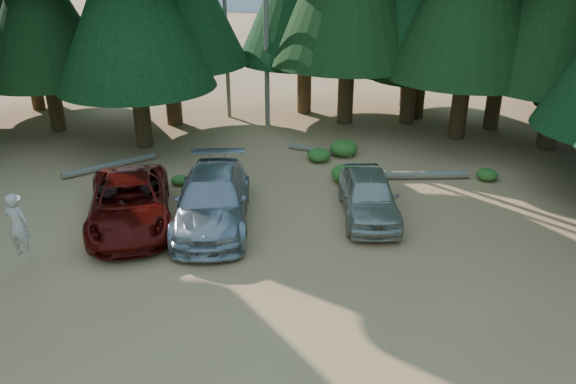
% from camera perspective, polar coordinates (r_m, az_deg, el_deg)
% --- Properties ---
extents(ground, '(160.00, 160.00, 0.00)m').
position_cam_1_polar(ground, '(15.22, -4.88, -9.72)').
color(ground, '#A26B45').
rests_on(ground, ground).
extents(forest_belt_north, '(36.00, 7.00, 22.00)m').
position_cam_1_polar(forest_belt_north, '(28.90, -3.68, 7.11)').
color(forest_belt_north, black).
rests_on(forest_belt_north, ground).
extents(snag_back, '(0.20, 0.20, 10.00)m').
position_cam_1_polar(snag_back, '(28.90, -6.40, 17.16)').
color(snag_back, '#71665A').
rests_on(snag_back, ground).
extents(red_pickup, '(3.52, 5.86, 1.52)m').
position_cam_1_polar(red_pickup, '(18.74, -15.78, -1.07)').
color(red_pickup, '#5A0B07').
rests_on(red_pickup, ground).
extents(silver_minivan_center, '(2.30, 5.66, 1.64)m').
position_cam_1_polar(silver_minivan_center, '(18.28, -7.66, -0.78)').
color(silver_minivan_center, '#9EA0A5').
rests_on(silver_minivan_center, ground).
extents(silver_minivan_right, '(1.93, 4.47, 1.50)m').
position_cam_1_polar(silver_minivan_right, '(18.78, 8.21, -0.33)').
color(silver_minivan_right, '#AEAB9A').
rests_on(silver_minivan_right, ground).
extents(frisbee_player, '(0.75, 0.58, 1.84)m').
position_cam_1_polar(frisbee_player, '(16.56, -25.77, -3.04)').
color(frisbee_player, beige).
rests_on(frisbee_player, ground).
extents(log_left, '(3.34, 2.44, 0.28)m').
position_cam_1_polar(log_left, '(23.87, -17.58, 2.60)').
color(log_left, '#71665A').
rests_on(log_left, ground).
extents(log_mid, '(2.69, 1.51, 0.24)m').
position_cam_1_polar(log_mid, '(24.51, 3.25, 4.24)').
color(log_mid, '#71665A').
rests_on(log_mid, ground).
extents(log_right, '(4.97, 0.35, 0.32)m').
position_cam_1_polar(log_right, '(22.20, 11.74, 1.68)').
color(log_right, '#71665A').
rests_on(log_right, ground).
extents(shrub_far_left, '(1.10, 1.10, 0.60)m').
position_cam_1_polar(shrub_far_left, '(21.51, -14.86, 1.03)').
color(shrub_far_left, '#31681F').
rests_on(shrub_far_left, ground).
extents(shrub_left, '(0.66, 0.66, 0.36)m').
position_cam_1_polar(shrub_left, '(21.63, -10.92, 1.20)').
color(shrub_left, '#31681F').
rests_on(shrub_left, ground).
extents(shrub_center_left, '(1.04, 1.04, 0.57)m').
position_cam_1_polar(shrub_center_left, '(21.96, -7.55, 2.10)').
color(shrub_center_left, '#31681F').
rests_on(shrub_center_left, ground).
extents(shrub_center_right, '(0.99, 0.99, 0.54)m').
position_cam_1_polar(shrub_center_right, '(23.54, 3.15, 3.78)').
color(shrub_center_right, '#31681F').
rests_on(shrub_center_right, ground).
extents(shrub_right, '(1.24, 1.24, 0.68)m').
position_cam_1_polar(shrub_right, '(21.53, 6.05, 1.87)').
color(shrub_right, '#31681F').
rests_on(shrub_right, ground).
extents(shrub_far_right, '(1.20, 1.20, 0.66)m').
position_cam_1_polar(shrub_far_right, '(24.26, 5.67, 4.47)').
color(shrub_far_right, '#31681F').
rests_on(shrub_far_right, ground).
extents(shrub_edge_east, '(0.81, 0.81, 0.44)m').
position_cam_1_polar(shrub_edge_east, '(22.96, 19.58, 1.68)').
color(shrub_edge_east, '#31681F').
rests_on(shrub_edge_east, ground).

